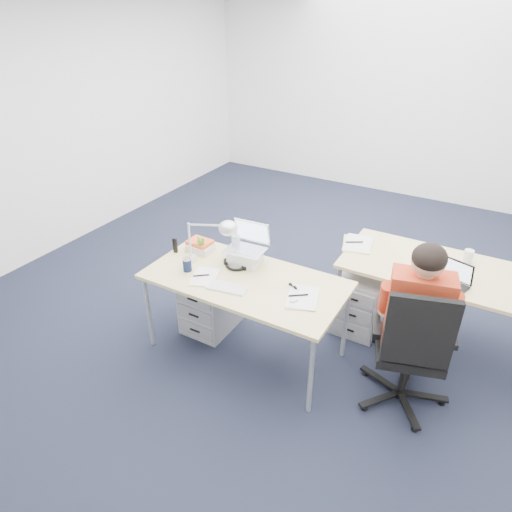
{
  "coord_description": "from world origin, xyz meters",
  "views": [
    {
      "loc": [
        1.55,
        -3.42,
        2.68
      ],
      "look_at": [
        -0.05,
        -0.64,
        0.85
      ],
      "focal_mm": 32.0,
      "sensor_mm": 36.0,
      "label": 1
    }
  ],
  "objects_px": {
    "bear_figurine": "(201,246)",
    "sunglasses": "(293,287)",
    "desk_lamp": "(204,240)",
    "desk_near": "(245,283)",
    "seated_person": "(414,317)",
    "computer_mouse": "(294,300)",
    "water_bottle": "(236,244)",
    "can_koozie": "(187,264)",
    "drawer_pedestal_far": "(360,300)",
    "dark_laptop": "(448,274)",
    "headphones": "(237,264)",
    "far_cup": "(468,256)",
    "wireless_keyboard": "(227,288)",
    "desk_far": "(441,273)",
    "silver_laptop": "(245,246)",
    "office_chair": "(405,370)",
    "drawer_pedestal_near": "(211,301)",
    "cordless_phone": "(175,245)",
    "book_stack": "(200,246)"
  },
  "relations": [
    {
      "from": "bear_figurine",
      "to": "sunglasses",
      "type": "bearing_deg",
      "value": 8.69
    },
    {
      "from": "sunglasses",
      "to": "desk_lamp",
      "type": "relative_size",
      "value": 0.2
    },
    {
      "from": "desk_near",
      "to": "bear_figurine",
      "type": "xyz_separation_m",
      "value": [
        -0.53,
        0.15,
        0.13
      ]
    },
    {
      "from": "seated_person",
      "to": "computer_mouse",
      "type": "relative_size",
      "value": 16.11
    },
    {
      "from": "water_bottle",
      "to": "bear_figurine",
      "type": "distance_m",
      "value": 0.3
    },
    {
      "from": "can_koozie",
      "to": "sunglasses",
      "type": "height_order",
      "value": "can_koozie"
    },
    {
      "from": "desk_near",
      "to": "can_koozie",
      "type": "height_order",
      "value": "can_koozie"
    },
    {
      "from": "seated_person",
      "to": "sunglasses",
      "type": "relative_size",
      "value": 13.44
    },
    {
      "from": "seated_person",
      "to": "drawer_pedestal_far",
      "type": "xyz_separation_m",
      "value": [
        -0.54,
        0.54,
        -0.38
      ]
    },
    {
      "from": "water_bottle",
      "to": "sunglasses",
      "type": "xyz_separation_m",
      "value": [
        0.64,
        -0.21,
        -0.1
      ]
    },
    {
      "from": "dark_laptop",
      "to": "desk_near",
      "type": "bearing_deg",
      "value": -136.07
    },
    {
      "from": "can_koozie",
      "to": "water_bottle",
      "type": "relative_size",
      "value": 0.5
    },
    {
      "from": "computer_mouse",
      "to": "headphones",
      "type": "relative_size",
      "value": 0.33
    },
    {
      "from": "desk_near",
      "to": "far_cup",
      "type": "height_order",
      "value": "far_cup"
    },
    {
      "from": "desk_near",
      "to": "can_koozie",
      "type": "relative_size",
      "value": 13.84
    },
    {
      "from": "water_bottle",
      "to": "wireless_keyboard",
      "type": "bearing_deg",
      "value": -65.9
    },
    {
      "from": "desk_far",
      "to": "silver_laptop",
      "type": "xyz_separation_m",
      "value": [
        -1.45,
        -0.74,
        0.22
      ]
    },
    {
      "from": "seated_person",
      "to": "water_bottle",
      "type": "height_order",
      "value": "seated_person"
    },
    {
      "from": "drawer_pedestal_far",
      "to": "headphones",
      "type": "height_order",
      "value": "headphones"
    },
    {
      "from": "office_chair",
      "to": "drawer_pedestal_near",
      "type": "xyz_separation_m",
      "value": [
        -1.75,
        0.04,
        -0.03
      ]
    },
    {
      "from": "desk_near",
      "to": "desk_lamp",
      "type": "relative_size",
      "value": 3.26
    },
    {
      "from": "drawer_pedestal_near",
      "to": "water_bottle",
      "type": "xyz_separation_m",
      "value": [
        0.19,
        0.14,
        0.57
      ]
    },
    {
      "from": "wireless_keyboard",
      "to": "headphones",
      "type": "relative_size",
      "value": 1.26
    },
    {
      "from": "cordless_phone",
      "to": "bear_figurine",
      "type": "bearing_deg",
      "value": 13.76
    },
    {
      "from": "cordless_phone",
      "to": "far_cup",
      "type": "bearing_deg",
      "value": 18.17
    },
    {
      "from": "dark_laptop",
      "to": "book_stack",
      "type": "bearing_deg",
      "value": -148.17
    },
    {
      "from": "sunglasses",
      "to": "drawer_pedestal_far",
      "type": "bearing_deg",
      "value": 90.3
    },
    {
      "from": "silver_laptop",
      "to": "wireless_keyboard",
      "type": "bearing_deg",
      "value": -83.17
    },
    {
      "from": "office_chair",
      "to": "water_bottle",
      "type": "relative_size",
      "value": 4.64
    },
    {
      "from": "desk_near",
      "to": "book_stack",
      "type": "height_order",
      "value": "book_stack"
    },
    {
      "from": "desk_far",
      "to": "computer_mouse",
      "type": "bearing_deg",
      "value": -129.3
    },
    {
      "from": "dark_laptop",
      "to": "far_cup",
      "type": "xyz_separation_m",
      "value": [
        0.09,
        0.47,
        -0.05
      ]
    },
    {
      "from": "office_chair",
      "to": "water_bottle",
      "type": "bearing_deg",
      "value": 156.35
    },
    {
      "from": "silver_laptop",
      "to": "book_stack",
      "type": "height_order",
      "value": "silver_laptop"
    },
    {
      "from": "silver_laptop",
      "to": "drawer_pedestal_near",
      "type": "bearing_deg",
      "value": -170.09
    },
    {
      "from": "sunglasses",
      "to": "desk_lamp",
      "type": "xyz_separation_m",
      "value": [
        -0.77,
        -0.07,
        0.23
      ]
    },
    {
      "from": "office_chair",
      "to": "drawer_pedestal_far",
      "type": "bearing_deg",
      "value": 111.82
    },
    {
      "from": "drawer_pedestal_far",
      "to": "dark_laptop",
      "type": "relative_size",
      "value": 1.87
    },
    {
      "from": "silver_laptop",
      "to": "desk_lamp",
      "type": "xyz_separation_m",
      "value": [
        -0.26,
        -0.21,
        0.08
      ]
    },
    {
      "from": "dark_laptop",
      "to": "far_cup",
      "type": "height_order",
      "value": "dark_laptop"
    },
    {
      "from": "drawer_pedestal_near",
      "to": "desk_lamp",
      "type": "bearing_deg",
      "value": -64.09
    },
    {
      "from": "drawer_pedestal_near",
      "to": "bear_figurine",
      "type": "bearing_deg",
      "value": 164.89
    },
    {
      "from": "far_cup",
      "to": "water_bottle",
      "type": "bearing_deg",
      "value": -153.16
    },
    {
      "from": "wireless_keyboard",
      "to": "office_chair",
      "type": "bearing_deg",
      "value": 1.99
    },
    {
      "from": "computer_mouse",
      "to": "bear_figurine",
      "type": "distance_m",
      "value": 1.04
    },
    {
      "from": "book_stack",
      "to": "desk_lamp",
      "type": "bearing_deg",
      "value": -45.0
    },
    {
      "from": "bear_figurine",
      "to": "sunglasses",
      "type": "xyz_separation_m",
      "value": [
        0.92,
        -0.09,
        -0.07
      ]
    },
    {
      "from": "office_chair",
      "to": "sunglasses",
      "type": "xyz_separation_m",
      "value": [
        -0.92,
        -0.02,
        0.44
      ]
    },
    {
      "from": "water_bottle",
      "to": "book_stack",
      "type": "bearing_deg",
      "value": -165.87
    },
    {
      "from": "water_bottle",
      "to": "desk_near",
      "type": "bearing_deg",
      "value": -47.08
    }
  ]
}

